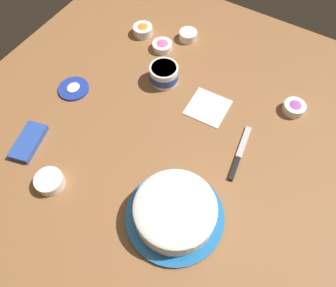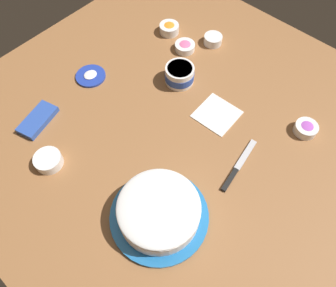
% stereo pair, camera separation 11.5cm
% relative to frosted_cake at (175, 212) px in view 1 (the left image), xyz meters
% --- Properties ---
extents(ground_plane, '(1.54, 1.54, 0.00)m').
position_rel_frosted_cake_xyz_m(ground_plane, '(0.32, 0.23, -0.05)').
color(ground_plane, '#936038').
extents(frosted_cake, '(0.32, 0.32, 0.10)m').
position_rel_frosted_cake_xyz_m(frosted_cake, '(0.00, 0.00, 0.00)').
color(frosted_cake, '#1E6BB2').
rests_on(frosted_cake, ground_plane).
extents(frosting_tub, '(0.12, 0.12, 0.08)m').
position_rel_frosted_cake_xyz_m(frosting_tub, '(0.48, 0.33, -0.01)').
color(frosting_tub, white).
rests_on(frosting_tub, ground_plane).
extents(frosting_tub_lid, '(0.12, 0.12, 0.02)m').
position_rel_frosted_cake_xyz_m(frosting_tub_lid, '(0.25, 0.62, -0.04)').
color(frosting_tub_lid, '#233DAD').
rests_on(frosting_tub_lid, ground_plane).
extents(spreading_knife, '(0.24, 0.05, 0.01)m').
position_rel_frosted_cake_xyz_m(spreading_knife, '(0.30, -0.08, -0.04)').
color(spreading_knife, silver).
rests_on(spreading_knife, ground_plane).
extents(sprinkle_bowl_yellow, '(0.08, 0.08, 0.04)m').
position_rel_frosted_cake_xyz_m(sprinkle_bowl_yellow, '(0.75, 0.37, -0.03)').
color(sprinkle_bowl_yellow, white).
rests_on(sprinkle_bowl_yellow, ground_plane).
extents(sprinkle_bowl_orange, '(0.09, 0.09, 0.04)m').
position_rel_frosted_cake_xyz_m(sprinkle_bowl_orange, '(0.67, 0.56, -0.03)').
color(sprinkle_bowl_orange, white).
rests_on(sprinkle_bowl_orange, ground_plane).
extents(sprinkle_bowl_rainbow, '(0.08, 0.08, 0.04)m').
position_rel_frosted_cake_xyz_m(sprinkle_bowl_rainbow, '(0.61, -0.18, -0.03)').
color(sprinkle_bowl_rainbow, white).
rests_on(sprinkle_bowl_rainbow, ground_plane).
extents(sprinkle_bowl_pink, '(0.09, 0.09, 0.03)m').
position_rel_frosted_cake_xyz_m(sprinkle_bowl_pink, '(0.64, 0.44, -0.03)').
color(sprinkle_bowl_pink, white).
rests_on(sprinkle_bowl_pink, ground_plane).
extents(sprinkle_bowl_blue, '(0.10, 0.10, 0.04)m').
position_rel_frosted_cake_xyz_m(sprinkle_bowl_blue, '(-0.12, 0.42, -0.03)').
color(sprinkle_bowl_blue, white).
rests_on(sprinkle_bowl_blue, ground_plane).
extents(candy_box_lower, '(0.17, 0.12, 0.02)m').
position_rel_frosted_cake_xyz_m(candy_box_lower, '(-0.04, 0.60, -0.04)').
color(candy_box_lower, '#2D51B2').
rests_on(candy_box_lower, ground_plane).
extents(paper_napkin, '(0.16, 0.16, 0.01)m').
position_rel_frosted_cake_xyz_m(paper_napkin, '(0.45, 0.11, -0.05)').
color(paper_napkin, white).
rests_on(paper_napkin, ground_plane).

